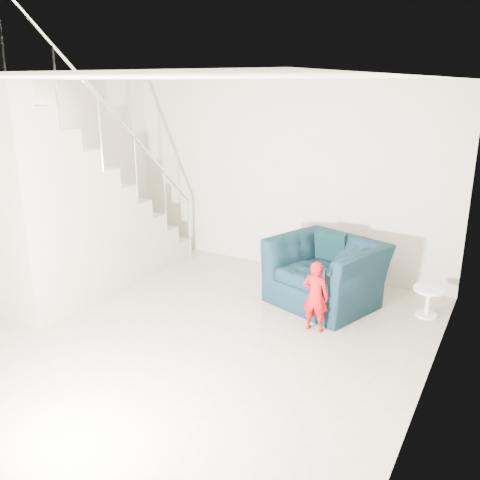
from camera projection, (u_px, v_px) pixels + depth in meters
name	position (u px, v px, depth m)	size (l,w,h in m)	color
floor	(173.00, 342.00, 5.44)	(5.50, 5.50, 0.00)	gray
ceiling	(162.00, 79.00, 4.64)	(5.50, 5.50, 0.00)	silver
back_wall	(283.00, 178.00, 7.33)	(5.00, 5.00, 0.00)	#B3AB92
left_wall	(4.00, 195.00, 6.21)	(5.50, 5.50, 0.00)	#B3AB92
right_wall	(431.00, 263.00, 3.87)	(5.50, 5.50, 0.00)	#B3AB92
armchair	(326.00, 273.00, 6.31)	(1.25, 1.09, 0.81)	black
toddler	(315.00, 296.00, 5.61)	(0.30, 0.19, 0.81)	#A2050E
side_table	(428.00, 297.00, 5.99)	(0.36, 0.36, 0.36)	white
staircase	(71.00, 222.00, 6.55)	(1.02, 3.03, 3.62)	#ADA089
cushion	(331.00, 246.00, 6.56)	(0.40, 0.12, 0.38)	black
throw	(284.00, 258.00, 6.52)	(0.04, 0.44, 0.50)	black
phone	(325.00, 274.00, 5.44)	(0.02, 0.05, 0.10)	black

